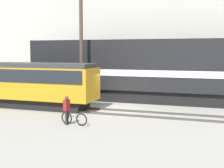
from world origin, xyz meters
TOP-DOWN VIEW (x-y plane):
  - ground_plane at (0.00, 0.00)m, footprint 120.00×120.00m
  - track_near at (0.00, -1.68)m, footprint 60.00×1.51m
  - track_far at (0.00, 3.58)m, footprint 60.00×1.51m
  - building_backdrop at (0.00, 10.18)m, footprint 35.32×6.00m
  - freight_locomotive at (1.21, 3.58)m, footprint 18.61×3.04m
  - streetcar at (-6.65, -1.68)m, footprint 11.51×2.54m
  - bicycle at (-0.47, -5.52)m, footprint 1.67×0.44m
  - person at (-0.86, -5.62)m, footprint 0.27×0.39m
  - utility_pole_left at (-2.96, 0.95)m, footprint 0.27×0.27m

SIDE VIEW (x-z plane):
  - ground_plane at x=0.00m, z-range 0.00..0.00m
  - track_near at x=0.00m, z-range 0.00..0.14m
  - track_far at x=0.00m, z-range 0.00..0.14m
  - bicycle at x=-0.47m, z-range -0.03..0.73m
  - person at x=-0.86m, z-range 0.17..1.80m
  - streetcar at x=-6.65m, z-range 0.23..3.44m
  - freight_locomotive at x=1.21m, z-range -0.18..5.36m
  - utility_pole_left at x=-2.96m, z-range 0.00..9.68m
  - building_backdrop at x=0.00m, z-range 0.00..15.80m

